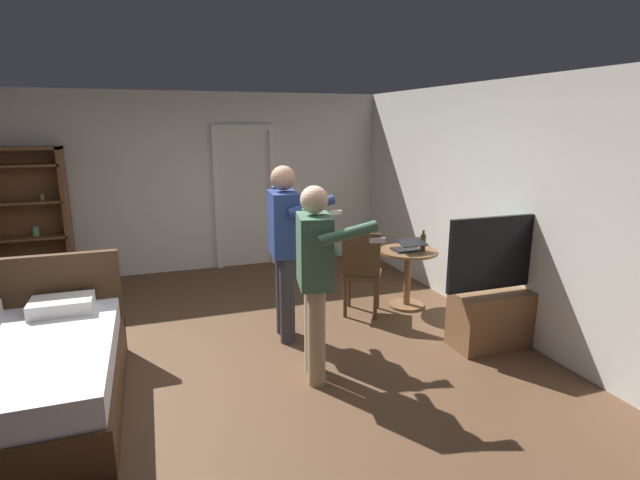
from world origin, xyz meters
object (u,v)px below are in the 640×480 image
at_px(person_blue_shirt, 316,271).
at_px(person_striped_shirt, 285,241).
at_px(bed, 0,379).
at_px(bookshelf, 29,214).
at_px(tv_flatscreen, 498,306).
at_px(bottle_on_table, 423,242).
at_px(suitcase_dark, 80,289).
at_px(side_table, 408,268).
at_px(wooden_chair, 362,270).
at_px(laptop, 408,247).

height_order(person_blue_shirt, person_striped_shirt, person_striped_shirt).
distance_m(bed, person_blue_shirt, 2.50).
distance_m(bookshelf, tv_flatscreen, 5.81).
xyz_separation_m(bottle_on_table, suitcase_dark, (-3.85, 1.44, -0.60)).
distance_m(side_table, bottle_on_table, 0.37).
relative_size(side_table, person_blue_shirt, 0.42).
height_order(tv_flatscreen, wooden_chair, tv_flatscreen).
xyz_separation_m(wooden_chair, person_blue_shirt, (-0.94, -1.16, 0.42)).
distance_m(person_blue_shirt, person_striped_shirt, 0.87).
xyz_separation_m(side_table, wooden_chair, (-0.63, -0.07, 0.07)).
distance_m(laptop, wooden_chair, 0.64).
distance_m(side_table, person_blue_shirt, 2.05).
height_order(bookshelf, tv_flatscreen, bookshelf).
bearing_deg(side_table, person_blue_shirt, -141.99).
distance_m(side_table, laptop, 0.28).
relative_size(side_table, bottle_on_table, 2.85).
bearing_deg(laptop, bookshelf, 152.01).
xyz_separation_m(bookshelf, person_striped_shirt, (2.72, -2.60, 0.03)).
bearing_deg(bookshelf, wooden_chair, -32.02).
height_order(laptop, person_striped_shirt, person_striped_shirt).
bearing_deg(tv_flatscreen, wooden_chair, 129.84).
relative_size(side_table, person_striped_shirt, 0.40).
bearing_deg(person_blue_shirt, bed, 174.63).
bearing_deg(bottle_on_table, tv_flatscreen, -80.81).
bearing_deg(person_striped_shirt, tv_flatscreen, -24.00).
distance_m(tv_flatscreen, bottle_on_table, 1.21).
xyz_separation_m(wooden_chair, suitcase_dark, (-3.08, 1.43, -0.34)).
bearing_deg(side_table, wooden_chair, -173.62).
xyz_separation_m(tv_flatscreen, wooden_chair, (-0.95, 1.14, 0.14)).
bearing_deg(tv_flatscreen, bed, 177.19).
bearing_deg(bed, wooden_chair, 15.56).
xyz_separation_m(tv_flatscreen, bottle_on_table, (-0.18, 1.13, 0.39)).
xyz_separation_m(side_table, bottle_on_table, (0.14, -0.08, 0.33)).
bearing_deg(bookshelf, bottle_on_table, -27.45).
bearing_deg(bed, bookshelf, 96.03).
height_order(person_striped_shirt, suitcase_dark, person_striped_shirt).
bearing_deg(bookshelf, person_blue_shirt, -51.59).
xyz_separation_m(wooden_chair, person_striped_shirt, (-0.96, -0.29, 0.48)).
bearing_deg(person_striped_shirt, person_blue_shirt, -88.48).
distance_m(tv_flatscreen, side_table, 1.26).
relative_size(laptop, person_striped_shirt, 0.19).
bearing_deg(wooden_chair, bed, -164.44).
distance_m(bed, bookshelf, 3.33).
height_order(bed, laptop, bed).
bearing_deg(person_blue_shirt, bottle_on_table, 33.85).
relative_size(bookshelf, person_blue_shirt, 1.11).
height_order(bed, wooden_chair, bed).
distance_m(person_blue_shirt, suitcase_dark, 3.44).
height_order(wooden_chair, person_striped_shirt, person_striped_shirt).
bearing_deg(laptop, bed, -166.35).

